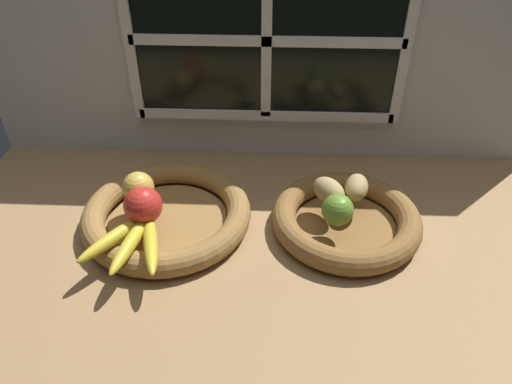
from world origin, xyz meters
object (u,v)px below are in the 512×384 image
Objects in this scene: fruit_bowl_left at (167,214)px; banana_bunch_front at (133,239)px; apple_golden_left at (138,188)px; fruit_bowl_right at (346,219)px; apple_red_front at (143,206)px; potato_oblong at (329,191)px; lime_near at (338,210)px; potato_back at (357,187)px.

fruit_bowl_left is 1.94× the size of banana_bunch_front.
fruit_bowl_right is at bearing -1.35° from apple_golden_left.
apple_red_front is (-41.98, -5.49, 6.69)cm from fruit_bowl_right.
fruit_bowl_right is at bearing -37.87° from potato_oblong.
fruit_bowl_right is at bearing 56.31° from lime_near.
fruit_bowl_left is at bearing 173.30° from lime_near.
potato_oblong is (40.76, 2.01, -0.81)cm from apple_golden_left.
banana_bunch_front is 2.91× the size of lime_near.
potato_oblong is at bearing 5.01° from fruit_bowl_left.
potato_back is (2.19, 4.81, 5.21)cm from fruit_bowl_right.
banana_bunch_front is 48.17cm from potato_back.
fruit_bowl_left is at bearing 180.00° from fruit_bowl_right.
potato_back is (44.86, 17.50, 1.10)cm from banana_bunch_front.
lime_near is at bearing -81.35° from potato_oblong.
lime_near is (39.85, 8.45, 1.92)cm from banana_bunch_front.
banana_bunch_front is (2.02, -13.74, -2.05)cm from apple_golden_left.
lime_near reaches higher than banana_bunch_front.
potato_oblong is (38.04, 8.55, -1.34)cm from apple_red_front.
apple_red_front is (-3.07, -5.49, 6.70)cm from fruit_bowl_left.
potato_back is (46.88, 3.76, -0.95)cm from apple_golden_left.
potato_oblong is (34.97, 3.06, 5.36)cm from fruit_bowl_left.
apple_red_front is 1.20× the size of lime_near.
fruit_bowl_right is 7.89cm from lime_near.
apple_golden_left is at bearing 178.65° from fruit_bowl_right.
apple_golden_left is at bearing 112.58° from apple_red_front.
apple_red_front reaches higher than banana_bunch_front.
apple_red_front is 0.95× the size of potato_oblong.
apple_golden_left is 0.36× the size of banana_bunch_front.
apple_red_front reaches higher than apple_golden_left.
potato_oblong is at bearing 98.65° from lime_near.
fruit_bowl_left is 4.45× the size of potato_oblong.
apple_red_front is at bearing -166.87° from potato_back.
potato_oblong reaches higher than fruit_bowl_left.
potato_back is at bearing 65.56° from fruit_bowl_right.
apple_golden_left reaches higher than lime_near.
lime_near is at bearing 1.82° from apple_red_front.
fruit_bowl_left is 38.91cm from fruit_bowl_right.
apple_red_front is at bearing -172.55° from fruit_bowl_right.
lime_near is at bearing -123.69° from fruit_bowl_right.
apple_red_front is 39.17cm from lime_near.
apple_red_front reaches higher than potato_back.
potato_oblong is 1.06× the size of potato_back.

